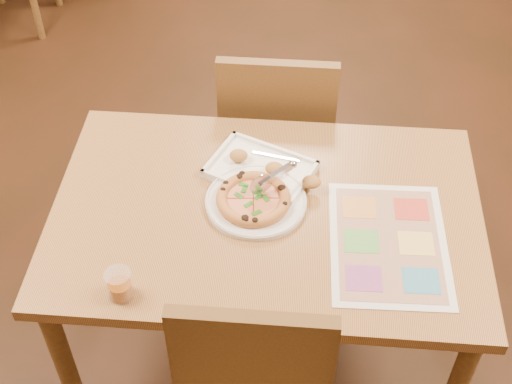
# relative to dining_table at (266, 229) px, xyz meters

# --- Properties ---
(room) EXTENTS (7.00, 7.00, 7.00)m
(room) POSITION_rel_dining_table_xyz_m (0.00, 0.00, 0.72)
(room) COLOR black
(room) RESTS_ON ground
(dining_table) EXTENTS (1.30, 0.85, 0.72)m
(dining_table) POSITION_rel_dining_table_xyz_m (0.00, 0.00, 0.00)
(dining_table) COLOR #A67742
(dining_table) RESTS_ON ground
(chair_far) EXTENTS (0.42, 0.42, 0.47)m
(chair_far) POSITION_rel_dining_table_xyz_m (-0.00, 0.60, -0.07)
(chair_far) COLOR brown
(chair_far) RESTS_ON ground
(plate) EXTENTS (0.38, 0.38, 0.02)m
(plate) POSITION_rel_dining_table_xyz_m (-0.03, 0.03, 0.09)
(plate) COLOR silver
(plate) RESTS_ON dining_table
(pizza) EXTENTS (0.23, 0.23, 0.03)m
(pizza) POSITION_rel_dining_table_xyz_m (-0.04, 0.02, 0.11)
(pizza) COLOR #CD8046
(pizza) RESTS_ON plate
(pizza_cutter) EXTENTS (0.13, 0.08, 0.09)m
(pizza_cutter) POSITION_rel_dining_table_xyz_m (0.01, 0.06, 0.17)
(pizza_cutter) COLOR silver
(pizza_cutter) RESTS_ON pizza
(appetizer_tray) EXTENTS (0.38, 0.32, 0.06)m
(appetizer_tray) POSITION_rel_dining_table_xyz_m (-0.02, 0.16, 0.10)
(appetizer_tray) COLOR white
(appetizer_tray) RESTS_ON dining_table
(glass_tumbler) EXTENTS (0.07, 0.07, 0.09)m
(glass_tumbler) POSITION_rel_dining_table_xyz_m (-0.37, -0.35, 0.12)
(glass_tumbler) COLOR #8B420A
(glass_tumbler) RESTS_ON dining_table
(menu) EXTENTS (0.35, 0.48, 0.00)m
(menu) POSITION_rel_dining_table_xyz_m (0.36, -0.10, 0.09)
(menu) COLOR silver
(menu) RESTS_ON dining_table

